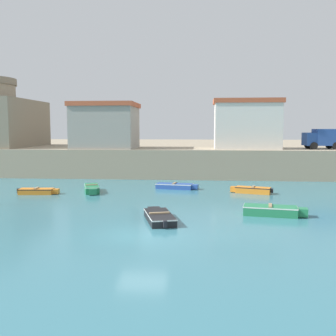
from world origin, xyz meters
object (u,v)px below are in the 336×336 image
object	(u,v)px
dinghy_black_1	(159,217)
dinghy_blue_3	(176,186)
dinghy_green_2	(272,210)
harbor_shed_near_wharf	(247,124)
dinghy_orange_7	(252,190)
truck_on_quay	(324,138)
dinghy_orange_8	(38,191)
harbor_shed_mid_row	(105,125)
dinghy_green_4	(92,188)

from	to	relation	value
dinghy_black_1	dinghy_blue_3	world-z (taller)	dinghy_blue_3
dinghy_green_2	harbor_shed_near_wharf	xyz separation A→B (m)	(0.57, 19.98, 5.62)
dinghy_blue_3	dinghy_orange_7	distance (m)	6.82
dinghy_orange_7	truck_on_quay	world-z (taller)	truck_on_quay
dinghy_orange_8	harbor_shed_mid_row	bearing A→B (deg)	78.93
dinghy_green_4	dinghy_orange_7	bearing A→B (deg)	2.47
dinghy_black_1	truck_on_quay	bearing A→B (deg)	53.99
harbor_shed_mid_row	truck_on_quay	bearing A→B (deg)	0.27
dinghy_green_2	dinghy_orange_7	size ratio (longest dim) A/B	1.14
harbor_shed_mid_row	truck_on_quay	size ratio (longest dim) A/B	1.64
dinghy_green_4	truck_on_quay	xyz separation A→B (m)	(22.75, 11.90, 4.07)
dinghy_green_4	truck_on_quay	world-z (taller)	truck_on_quay
harbor_shed_near_wharf	dinghy_orange_7	bearing A→B (deg)	-93.85
dinghy_orange_7	truck_on_quay	size ratio (longest dim) A/B	0.79
harbor_shed_mid_row	truck_on_quay	xyz separation A→B (m)	(24.39, 0.11, -1.39)
dinghy_black_1	dinghy_orange_8	world-z (taller)	dinghy_black_1
dinghy_green_4	dinghy_orange_7	distance (m)	13.59
dinghy_blue_3	dinghy_green_2	bearing A→B (deg)	-56.90
truck_on_quay	dinghy_orange_8	bearing A→B (deg)	-153.82
harbor_shed_near_wharf	dinghy_blue_3	bearing A→B (deg)	-127.31
dinghy_green_4	dinghy_orange_7	size ratio (longest dim) A/B	1.02
dinghy_green_4	dinghy_orange_8	size ratio (longest dim) A/B	1.02
dinghy_black_1	harbor_shed_mid_row	xyz separation A→B (m)	(-8.52, 21.73, 5.52)
dinghy_orange_7	harbor_shed_near_wharf	world-z (taller)	harbor_shed_near_wharf
dinghy_black_1	harbor_shed_near_wharf	xyz separation A→B (m)	(7.48, 22.04, 5.68)
dinghy_green_2	dinghy_blue_3	xyz separation A→B (m)	(-6.76, 10.37, -0.06)
dinghy_black_1	dinghy_green_4	size ratio (longest dim) A/B	1.20
dinghy_orange_8	truck_on_quay	size ratio (longest dim) A/B	0.79
dinghy_orange_7	dinghy_orange_8	size ratio (longest dim) A/B	1.00
dinghy_orange_7	dinghy_black_1	bearing A→B (deg)	-122.50
dinghy_black_1	dinghy_orange_7	distance (m)	12.49
dinghy_green_2	truck_on_quay	bearing A→B (deg)	65.63
dinghy_blue_3	dinghy_orange_8	size ratio (longest dim) A/B	1.11
dinghy_black_1	dinghy_green_2	bearing A→B (deg)	16.61
dinghy_black_1	dinghy_green_2	distance (m)	7.22
harbor_shed_near_wharf	truck_on_quay	bearing A→B (deg)	-1.35
dinghy_orange_8	harbor_shed_mid_row	size ratio (longest dim) A/B	0.48
dinghy_orange_8	truck_on_quay	bearing A→B (deg)	26.18
harbor_shed_mid_row	dinghy_black_1	bearing A→B (deg)	-68.60
dinghy_green_2	harbor_shed_near_wharf	world-z (taller)	harbor_shed_near_wharf
dinghy_green_4	dinghy_green_2	bearing A→B (deg)	-29.78
dinghy_green_4	harbor_shed_mid_row	distance (m)	13.09
dinghy_orange_8	dinghy_green_2	bearing A→B (deg)	-19.93
dinghy_blue_3	harbor_shed_near_wharf	size ratio (longest dim) A/B	0.52
dinghy_black_1	harbor_shed_near_wharf	distance (m)	23.96
dinghy_green_2	dinghy_blue_3	distance (m)	12.38
dinghy_green_4	dinghy_orange_8	world-z (taller)	dinghy_green_4
dinghy_green_2	dinghy_black_1	bearing A→B (deg)	-163.39
dinghy_green_2	dinghy_green_4	xyz separation A→B (m)	(-13.78, 7.89, -0.00)
dinghy_black_1	dinghy_orange_8	size ratio (longest dim) A/B	1.22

